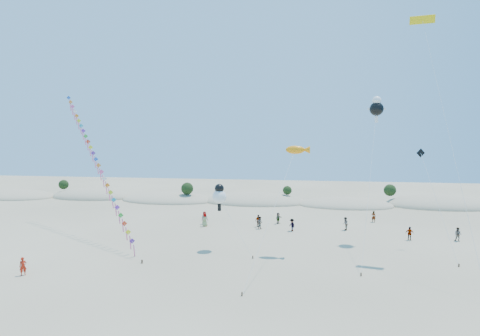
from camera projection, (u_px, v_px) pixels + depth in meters
name	position (u px, v px, depth m)	size (l,w,h in m)	color
ground	(183.00, 310.00, 28.32)	(160.00, 160.00, 0.00)	gray
dune_ridge	(260.00, 202.00, 72.65)	(145.30, 11.49, 5.57)	tan
kite_train	(95.00, 158.00, 49.50)	(19.33, 19.64, 18.48)	#3F2D1E
fish_kite	(298.00, 150.00, 41.73)	(5.39, 13.14, 11.21)	#3F2D1E
cartoon_kite_low	(219.00, 195.00, 43.02)	(4.78, 3.81, 7.09)	#3F2D1E
cartoon_kite_high	(377.00, 107.00, 46.52)	(4.40, 14.29, 16.79)	#3F2D1E
parafoil_kite	(423.00, 24.00, 40.62)	(2.70, 14.57, 24.48)	#3F2D1E
dark_kite	(429.00, 179.00, 42.65)	(2.13, 7.90, 10.82)	#3F2D1E
flyer_foreground	(23.00, 266.00, 35.23)	(0.59, 0.39, 1.63)	#B01E0E
beachgoers	(296.00, 223.00, 52.26)	(32.10, 9.91, 1.78)	slate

